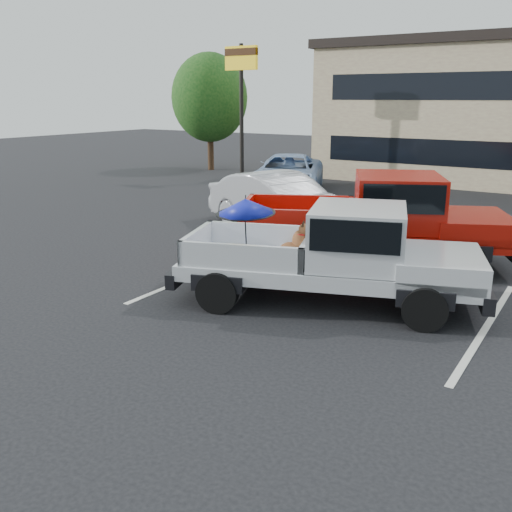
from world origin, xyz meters
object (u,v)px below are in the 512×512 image
Objects in this scene: red_pickup at (388,216)px; tree_left at (210,98)px; motel_sign at (241,76)px; blue_suv at (288,174)px; silver_pickup at (344,251)px; silver_sedan at (280,202)px.

tree_left is at bearing 114.33° from red_pickup.
blue_suv is at bearing -25.50° from motel_sign.
red_pickup is (-0.23, 3.00, 0.10)m from silver_pickup.
silver_sedan is at bearing -49.86° from motel_sign.
blue_suv is (-3.06, 5.94, -0.05)m from silver_sedan.
silver_pickup is at bearing -46.64° from tree_left.
tree_left reaches higher than silver_sedan.
silver_sedan is at bearing -45.48° from tree_left.
motel_sign is 5.08m from tree_left.
red_pickup is 4.32m from silver_sedan.
silver_sedan is at bearing -84.95° from blue_suv.
motel_sign is 16.56m from silver_pickup.
tree_left reaches higher than silver_pickup.
blue_suv is at bearing 47.29° from silver_sedan.
tree_left is 0.90× the size of red_pickup.
red_pickup reaches higher than blue_suv.
silver_sedan is at bearing 111.79° from silver_pickup.
red_pickup reaches higher than silver_sedan.
silver_pickup is 1.20× the size of silver_sedan.
blue_suv is (3.26, -1.56, -3.88)m from motel_sign.
silver_pickup is (10.46, -12.32, -3.60)m from motel_sign.
tree_left is 19.00m from red_pickup.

